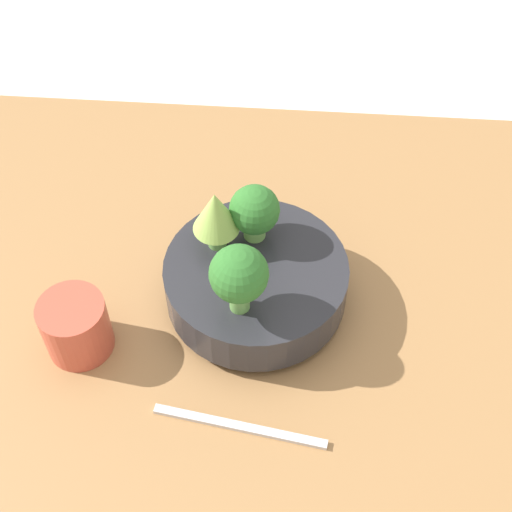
# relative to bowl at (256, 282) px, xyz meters

# --- Properties ---
(ground_plane) EXTENTS (6.00, 6.00, 0.00)m
(ground_plane) POSITION_rel_bowl_xyz_m (-0.03, -0.01, -0.09)
(ground_plane) COLOR silver
(table) EXTENTS (1.15, 0.77, 0.05)m
(table) POSITION_rel_bowl_xyz_m (-0.03, -0.01, -0.06)
(table) COLOR #9E7042
(table) RESTS_ON ground_plane
(bowl) EXTENTS (0.22, 0.22, 0.07)m
(bowl) POSITION_rel_bowl_xyz_m (0.00, 0.00, 0.00)
(bowl) COLOR #28282D
(bowl) RESTS_ON table
(broccoli_floret_front) EXTENTS (0.07, 0.07, 0.09)m
(broccoli_floret_front) POSITION_rel_bowl_xyz_m (-0.01, -0.06, 0.09)
(broccoli_floret_front) COLOR #6BA34C
(broccoli_floret_front) RESTS_ON bowl
(romanesco_piece_far) EXTENTS (0.06, 0.06, 0.09)m
(romanesco_piece_far) POSITION_rel_bowl_xyz_m (-0.05, 0.03, 0.08)
(romanesco_piece_far) COLOR #6BA34C
(romanesco_piece_far) RESTS_ON bowl
(broccoli_floret_back) EXTENTS (0.06, 0.06, 0.08)m
(broccoli_floret_back) POSITION_rel_bowl_xyz_m (-0.01, 0.05, 0.07)
(broccoli_floret_back) COLOR #7AB256
(broccoli_floret_back) RESTS_ON bowl
(cup) EXTENTS (0.08, 0.08, 0.08)m
(cup) POSITION_rel_bowl_xyz_m (-0.21, -0.08, -0.00)
(cup) COLOR #C64C38
(cup) RESTS_ON table
(fork) EXTENTS (0.20, 0.04, 0.01)m
(fork) POSITION_rel_bowl_xyz_m (-0.00, -0.18, -0.04)
(fork) COLOR silver
(fork) RESTS_ON table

